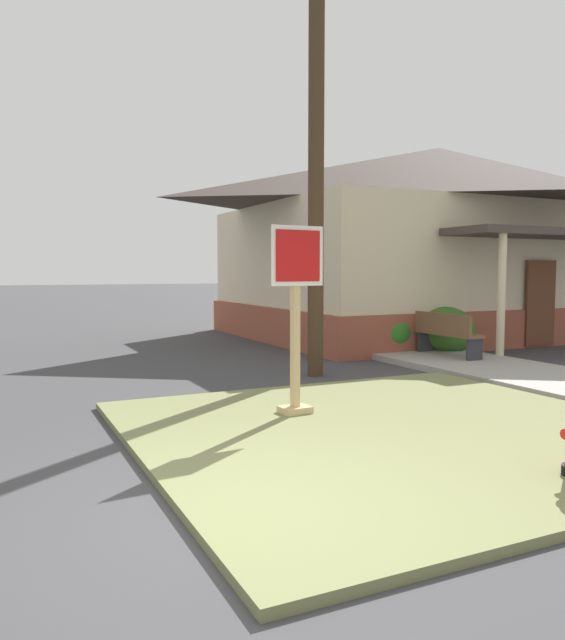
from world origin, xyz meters
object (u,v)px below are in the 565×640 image
street_bench (446,332)px  stop_sign (296,323)px  manhole_cover (170,417)px  utility_pole (317,69)px

street_bench → stop_sign: bearing=-148.6°
street_bench → manhole_cover: bearing=-160.5°
manhole_cover → street_bench: bearing=19.5°
utility_pole → stop_sign: bearing=-122.9°
stop_sign → street_bench: bearing=31.4°
stop_sign → utility_pole: utility_pole is taller
manhole_cover → street_bench: (6.17, 2.19, 0.58)m
stop_sign → street_bench: 5.68m
stop_sign → utility_pole: size_ratio=0.23×
manhole_cover → utility_pole: 6.25m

